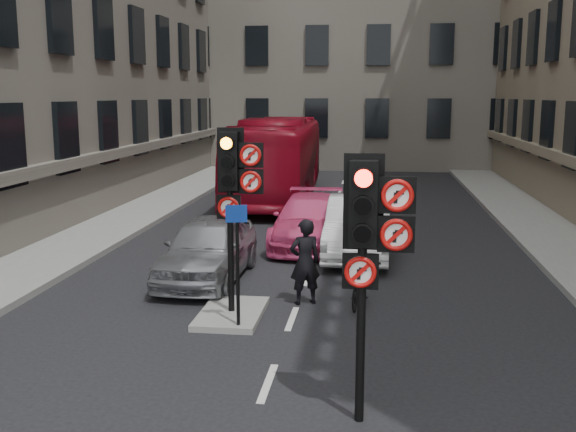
% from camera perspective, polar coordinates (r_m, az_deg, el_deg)
% --- Properties ---
extents(pavement_left, '(3.00, 50.00, 0.16)m').
position_cam_1_polar(pavement_left, '(21.74, -16.48, -1.40)').
color(pavement_left, gray).
rests_on(pavement_left, ground).
extents(pavement_right, '(3.00, 50.00, 0.16)m').
position_cam_1_polar(pavement_right, '(20.71, 23.10, -2.38)').
color(pavement_right, gray).
rests_on(pavement_right, ground).
extents(centre_island, '(1.20, 2.00, 0.12)m').
position_cam_1_polar(centre_island, '(13.44, -4.79, -8.22)').
color(centre_island, gray).
rests_on(centre_island, ground).
extents(building_far, '(30.00, 14.00, 20.00)m').
position_cam_1_polar(building_far, '(45.84, 5.65, 17.33)').
color(building_far, gray).
rests_on(building_far, ground).
extents(signal_near, '(0.91, 0.40, 3.58)m').
position_cam_1_polar(signal_near, '(8.63, 6.92, -1.38)').
color(signal_near, black).
rests_on(signal_near, ground).
extents(signal_far, '(0.91, 0.40, 3.58)m').
position_cam_1_polar(signal_far, '(12.83, -4.60, 3.02)').
color(signal_far, black).
rests_on(signal_far, centre_island).
extents(car_silver, '(1.84, 4.41, 1.49)m').
position_cam_1_polar(car_silver, '(15.95, -6.80, -2.74)').
color(car_silver, '#94969B').
rests_on(car_silver, ground).
extents(car_white, '(1.73, 4.78, 1.57)m').
position_cam_1_polar(car_white, '(18.34, 6.00, -0.90)').
color(car_white, silver).
rests_on(car_white, ground).
extents(car_pink, '(2.00, 4.89, 1.42)m').
position_cam_1_polar(car_pink, '(19.50, 1.83, -0.40)').
color(car_pink, '#DF417A').
rests_on(car_pink, ground).
extents(bus_red, '(3.16, 12.12, 3.36)m').
position_cam_1_polar(bus_red, '(28.22, -0.88, 4.90)').
color(bus_red, maroon).
rests_on(bus_red, ground).
extents(motorcycle, '(0.63, 1.55, 0.90)m').
position_cam_1_polar(motorcycle, '(14.00, 6.01, -5.80)').
color(motorcycle, black).
rests_on(motorcycle, ground).
extents(motorcyclist, '(0.78, 0.67, 1.80)m').
position_cam_1_polar(motorcyclist, '(13.95, 1.44, -3.89)').
color(motorcyclist, black).
rests_on(motorcyclist, ground).
extents(info_sign, '(0.39, 0.15, 2.25)m').
position_cam_1_polar(info_sign, '(12.20, -4.32, -2.75)').
color(info_sign, black).
rests_on(info_sign, centre_island).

